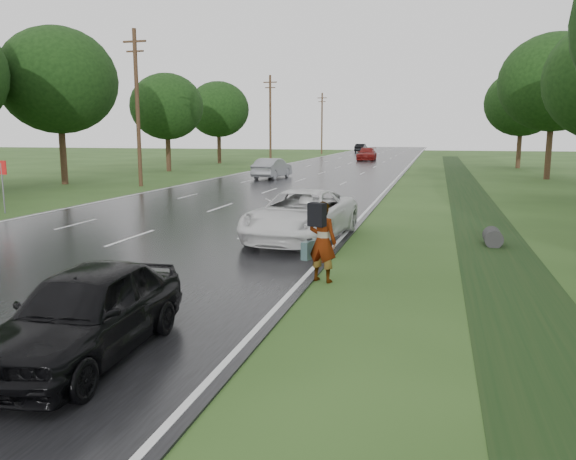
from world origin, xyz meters
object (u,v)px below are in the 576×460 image
at_px(road_sign, 2,176).
at_px(white_pickup, 301,215).
at_px(silver_sedan, 272,168).
at_px(pedestrian, 321,240).
at_px(dark_sedan, 86,312).

relative_size(road_sign, white_pickup, 0.40).
height_order(road_sign, silver_sedan, road_sign).
distance_m(road_sign, pedestrian, 17.46).
distance_m(road_sign, white_pickup, 14.28).
bearing_deg(dark_sedan, silver_sedan, 98.82).
height_order(pedestrian, dark_sedan, pedestrian).
relative_size(pedestrian, silver_sedan, 0.41).
bearing_deg(silver_sedan, pedestrian, 113.92).
distance_m(pedestrian, white_pickup, 5.23).
bearing_deg(pedestrian, dark_sedan, 82.02).
bearing_deg(silver_sedan, white_pickup, 113.92).
relative_size(white_pickup, silver_sedan, 1.23).
bearing_deg(road_sign, dark_sedan, -45.07).
bearing_deg(dark_sedan, pedestrian, 61.88).
bearing_deg(pedestrian, silver_sedan, -54.14).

